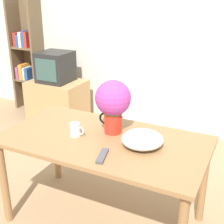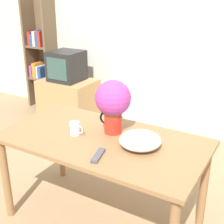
{
  "view_description": "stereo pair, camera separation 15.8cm",
  "coord_description": "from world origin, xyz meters",
  "px_view_note": "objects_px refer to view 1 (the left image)",
  "views": [
    {
      "loc": [
        1.13,
        -1.85,
        1.75
      ],
      "look_at": [
        0.18,
        0.08,
        0.89
      ],
      "focal_mm": 50.0,
      "sensor_mm": 36.0,
      "label": 1
    },
    {
      "loc": [
        1.26,
        -1.77,
        1.75
      ],
      "look_at": [
        0.18,
        0.08,
        0.89
      ],
      "focal_mm": 50.0,
      "sensor_mm": 36.0,
      "label": 2
    }
  ],
  "objects_px": {
    "tv_set": "(55,67)",
    "coffee_mug": "(76,130)",
    "flower_vase": "(113,102)",
    "white_bowl": "(142,139)"
  },
  "relations": [
    {
      "from": "flower_vase",
      "to": "coffee_mug",
      "type": "distance_m",
      "value": 0.34
    },
    {
      "from": "coffee_mug",
      "to": "tv_set",
      "type": "relative_size",
      "value": 0.28
    },
    {
      "from": "flower_vase",
      "to": "tv_set",
      "type": "bearing_deg",
      "value": 138.0
    },
    {
      "from": "white_bowl",
      "to": "tv_set",
      "type": "xyz_separation_m",
      "value": [
        -1.78,
        1.46,
        0.0
      ]
    },
    {
      "from": "flower_vase",
      "to": "white_bowl",
      "type": "bearing_deg",
      "value": -21.46
    },
    {
      "from": "tv_set",
      "to": "coffee_mug",
      "type": "bearing_deg",
      "value": -50.05
    },
    {
      "from": "coffee_mug",
      "to": "white_bowl",
      "type": "bearing_deg",
      "value": 7.53
    },
    {
      "from": "flower_vase",
      "to": "tv_set",
      "type": "relative_size",
      "value": 1.0
    },
    {
      "from": "coffee_mug",
      "to": "tv_set",
      "type": "distance_m",
      "value": 1.99
    },
    {
      "from": "flower_vase",
      "to": "coffee_mug",
      "type": "bearing_deg",
      "value": -141.7
    }
  ]
}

